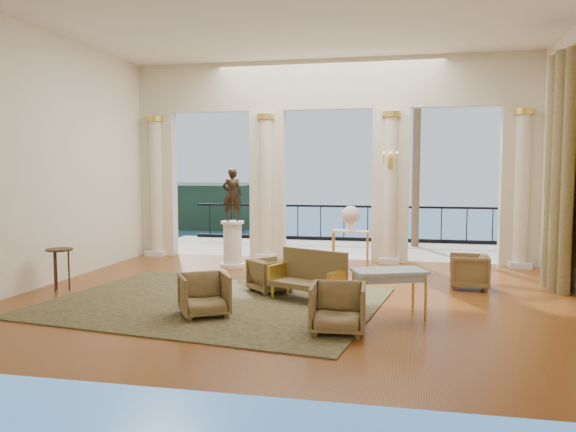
% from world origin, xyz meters
% --- Properties ---
extents(floor, '(9.00, 9.00, 0.00)m').
position_xyz_m(floor, '(0.00, 0.00, 0.00)').
color(floor, '#4E200B').
rests_on(floor, ground).
extents(room_walls, '(9.00, 9.00, 9.00)m').
position_xyz_m(room_walls, '(0.00, -1.12, 2.88)').
color(room_walls, white).
rests_on(room_walls, ground).
extents(arcade, '(9.00, 0.56, 4.50)m').
position_xyz_m(arcade, '(-0.00, 3.82, 2.58)').
color(arcade, beige).
rests_on(arcade, ground).
extents(terrace, '(10.00, 3.60, 0.10)m').
position_xyz_m(terrace, '(0.00, 5.80, -0.05)').
color(terrace, '#A79A89').
rests_on(terrace, ground).
extents(balustrade, '(9.00, 0.06, 1.03)m').
position_xyz_m(balustrade, '(0.00, 7.40, 0.41)').
color(balustrade, black).
rests_on(balustrade, terrace).
extents(palm_tree, '(2.00, 2.00, 4.50)m').
position_xyz_m(palm_tree, '(2.00, 6.60, 4.09)').
color(palm_tree, '#4C3823').
rests_on(palm_tree, terrace).
extents(headland, '(22.00, 18.00, 6.00)m').
position_xyz_m(headland, '(-30.00, 70.00, -3.00)').
color(headland, black).
rests_on(headland, sea).
extents(sea, '(160.00, 160.00, 0.00)m').
position_xyz_m(sea, '(0.00, 60.00, -6.00)').
color(sea, '#225A98').
rests_on(sea, ground).
extents(curtain, '(0.33, 1.40, 4.09)m').
position_xyz_m(curtain, '(4.28, 1.50, 2.02)').
color(curtain, brown).
rests_on(curtain, ground).
extents(window_frame, '(0.04, 1.60, 3.40)m').
position_xyz_m(window_frame, '(4.47, 1.50, 2.10)').
color(window_frame, gold).
rests_on(window_frame, room_walls).
extents(wall_sconce, '(0.30, 0.11, 0.33)m').
position_xyz_m(wall_sconce, '(1.40, 3.51, 2.23)').
color(wall_sconce, gold).
rests_on(wall_sconce, arcade).
extents(rug, '(5.44, 4.51, 0.02)m').
position_xyz_m(rug, '(-1.16, -0.66, 0.01)').
color(rug, '#2C2E18').
rests_on(rug, ground).
extents(armchair_a, '(0.87, 0.85, 0.67)m').
position_xyz_m(armchair_a, '(-1.02, -1.45, 0.33)').
color(armchair_a, '#4C3D23').
rests_on(armchair_a, ground).
extents(armchair_b, '(0.71, 0.66, 0.70)m').
position_xyz_m(armchair_b, '(0.91, -1.88, 0.35)').
color(armchair_b, '#4C3D23').
rests_on(armchair_b, ground).
extents(armchair_c, '(0.64, 0.67, 0.66)m').
position_xyz_m(armchair_c, '(2.82, 1.24, 0.33)').
color(armchair_c, '#4C3D23').
rests_on(armchair_c, ground).
extents(armchair_d, '(0.84, 0.84, 0.63)m').
position_xyz_m(armchair_d, '(-0.47, 0.25, 0.31)').
color(armchair_d, '#4C3D23').
rests_on(armchair_d, ground).
extents(settee, '(1.30, 0.96, 0.79)m').
position_xyz_m(settee, '(0.27, -0.22, 0.39)').
color(settee, '#4C3D23').
rests_on(settee, ground).
extents(game_table, '(1.11, 0.85, 0.67)m').
position_xyz_m(game_table, '(1.52, -1.00, 0.60)').
color(game_table, '#99AFC2').
rests_on(game_table, ground).
extents(pedestal, '(0.53, 0.53, 0.97)m').
position_xyz_m(pedestal, '(-1.85, 2.52, 0.47)').
color(pedestal, silver).
rests_on(pedestal, ground).
extents(statue, '(0.47, 0.38, 1.11)m').
position_xyz_m(statue, '(-1.85, 2.52, 1.53)').
color(statue, black).
rests_on(statue, pedestal).
extents(console_table, '(0.87, 0.54, 0.77)m').
position_xyz_m(console_table, '(0.60, 3.05, 0.64)').
color(console_table, silver).
rests_on(console_table, ground).
extents(urn, '(0.39, 0.39, 0.52)m').
position_xyz_m(urn, '(0.60, 3.05, 1.07)').
color(urn, white).
rests_on(urn, console_table).
extents(side_table, '(0.44, 0.44, 0.72)m').
position_xyz_m(side_table, '(-4.00, -0.37, 0.62)').
color(side_table, black).
rests_on(side_table, ground).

